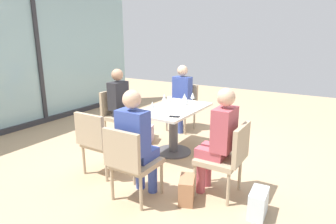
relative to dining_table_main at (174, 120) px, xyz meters
The scene contains 22 objects.
ground_plane 0.53m from the dining_table_main, ahead, with size 12.00×12.00×0.00m, color tan.
window_wall_backdrop 3.27m from the dining_table_main, 90.00° to the left, with size 5.37×0.10×2.70m.
dining_table_main is the anchor object (origin of this frame).
chair_side_end 1.46m from the dining_table_main, 168.13° to the right, with size 0.50×0.46×0.87m.
chair_near_window 1.15m from the dining_table_main, 90.00° to the left, with size 0.46×0.51×0.87m.
chair_front_left 1.38m from the dining_table_main, 123.79° to the right, with size 0.46×0.50×0.87m.
chair_far_right 1.23m from the dining_table_main, 21.41° to the left, with size 0.50×0.46×0.87m.
chair_far_left 1.23m from the dining_table_main, 158.59° to the left, with size 0.50×0.46×0.87m.
person_side_end 1.36m from the dining_table_main, 167.18° to the right, with size 0.39×0.34×1.26m.
person_near_window 1.05m from the dining_table_main, 90.00° to the left, with size 0.34×0.39×1.26m.
person_front_left 1.31m from the dining_table_main, 126.48° to the right, with size 0.34×0.39×1.26m.
person_far_right 1.15m from the dining_table_main, 23.43° to the left, with size 0.39×0.34×1.26m.
wine_glass_0 0.43m from the dining_table_main, ahead, with size 0.07×0.07×0.18m.
wine_glass_1 0.39m from the dining_table_main, 81.05° to the right, with size 0.07×0.07×0.18m.
wine_glass_2 0.58m from the dining_table_main, behind, with size 0.07×0.07×0.18m.
wine_glass_3 0.39m from the dining_table_main, 77.30° to the left, with size 0.07×0.07×0.18m.
wine_glass_4 0.54m from the dining_table_main, 16.59° to the right, with size 0.07×0.07×0.18m.
coffee_cup 0.47m from the dining_table_main, 40.83° to the left, with size 0.08×0.08×0.09m, color white.
cell_phone_on_table 0.54m from the dining_table_main, 148.36° to the right, with size 0.07×0.14×0.01m, color black.
handbag_0 1.44m from the dining_table_main, 143.46° to the right, with size 0.30×0.16×0.28m, color #A3704C.
handbag_1 0.75m from the dining_table_main, 75.61° to the left, with size 0.30×0.16×0.28m, color beige.
handbag_2 1.89m from the dining_table_main, 121.68° to the right, with size 0.30×0.16×0.28m, color silver.
Camera 1 is at (-3.66, -2.14, 1.81)m, focal length 30.62 mm.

